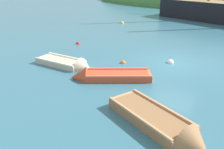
# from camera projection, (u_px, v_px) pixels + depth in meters

# --- Properties ---
(ground_plane) EXTENTS (120.00, 120.00, 0.00)m
(ground_plane) POSITION_uv_depth(u_px,v_px,m) (176.00, 63.00, 13.29)
(ground_plane) COLOR teal
(shore_hill) EXTENTS (46.25, 21.47, 9.06)m
(shore_hill) POSITION_uv_depth(u_px,v_px,m) (217.00, 5.00, 40.53)
(shore_hill) COLOR #477F3D
(shore_hill) RESTS_ON ground
(rowboat_outer_right) EXTENTS (3.69, 2.93, 1.00)m
(rowboat_outer_right) POSITION_uv_depth(u_px,v_px,m) (105.00, 77.00, 11.24)
(rowboat_outer_right) COLOR #C64C2D
(rowboat_outer_right) RESTS_ON ground
(rowboat_far) EXTENTS (3.98, 2.53, 1.15)m
(rowboat_far) POSITION_uv_depth(u_px,v_px,m) (164.00, 127.00, 7.48)
(rowboat_far) COLOR #9E7047
(rowboat_far) RESTS_ON ground
(rowboat_near_dock) EXTENTS (3.45, 1.21, 1.06)m
(rowboat_near_dock) POSITION_uv_depth(u_px,v_px,m) (69.00, 65.00, 12.77)
(rowboat_near_dock) COLOR beige
(rowboat_near_dock) RESTS_ON ground
(buoy_orange) EXTENTS (0.31, 0.31, 0.31)m
(buoy_orange) POSITION_uv_depth(u_px,v_px,m) (123.00, 63.00, 13.31)
(buoy_orange) COLOR orange
(buoy_orange) RESTS_ON ground
(buoy_white) EXTENTS (0.40, 0.40, 0.40)m
(buoy_white) POSITION_uv_depth(u_px,v_px,m) (170.00, 63.00, 13.35)
(buoy_white) COLOR white
(buoy_white) RESTS_ON ground
(buoy_red) EXTENTS (0.33, 0.33, 0.33)m
(buoy_red) POSITION_uv_depth(u_px,v_px,m) (78.00, 44.00, 17.07)
(buoy_red) COLOR red
(buoy_red) RESTS_ON ground
(buoy_yellow) EXTENTS (0.42, 0.42, 0.42)m
(buoy_yellow) POSITION_uv_depth(u_px,v_px,m) (122.00, 23.00, 24.47)
(buoy_yellow) COLOR yellow
(buoy_yellow) RESTS_ON ground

